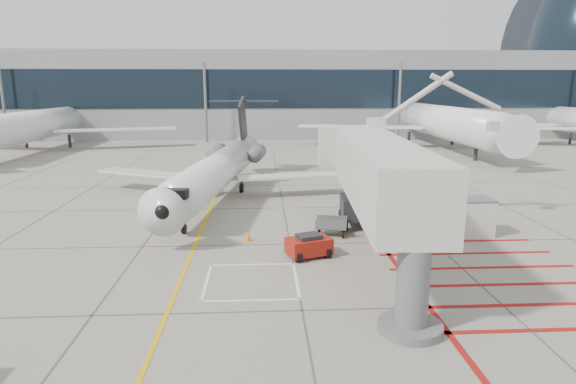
{
  "coord_description": "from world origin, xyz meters",
  "views": [
    {
      "loc": [
        -1.48,
        -21.13,
        8.52
      ],
      "look_at": [
        0.0,
        6.0,
        2.5
      ],
      "focal_mm": 30.0,
      "sensor_mm": 36.0,
      "label": 1
    }
  ],
  "objects": [
    {
      "name": "regional_jet",
      "position": [
        -5.19,
        12.77,
        3.66
      ],
      "size": [
        25.89,
        30.79,
        7.32
      ],
      "primitive_type": null,
      "rotation": [
        0.0,
        0.0,
        -0.14
      ],
      "color": "silver",
      "rests_on": "ground_plane"
    },
    {
      "name": "ground_power_unit",
      "position": [
        10.38,
        5.18,
        1.08
      ],
      "size": [
        2.75,
        1.62,
        2.17
      ],
      "primitive_type": null,
      "rotation": [
        0.0,
        0.0,
        0.01
      ],
      "color": "silver",
      "rests_on": "ground_plane"
    },
    {
      "name": "terminal_glass_band",
      "position": [
        10.0,
        55.95,
        8.0
      ],
      "size": [
        180.0,
        0.1,
        6.0
      ],
      "primitive_type": "cube",
      "color": "black",
      "rests_on": "ground_plane"
    },
    {
      "name": "cone_nose",
      "position": [
        -2.31,
        4.71,
        0.24
      ],
      "size": [
        0.34,
        0.34,
        0.48
      ],
      "primitive_type": "cone",
      "color": "orange",
      "rests_on": "ground_plane"
    },
    {
      "name": "terminal_building",
      "position": [
        10.0,
        70.0,
        7.0
      ],
      "size": [
        180.0,
        28.0,
        14.0
      ],
      "primitive_type": "cube",
      "color": "gray",
      "rests_on": "ground_plane"
    },
    {
      "name": "bg_aircraft_b",
      "position": [
        -31.46,
        46.0,
        5.94
      ],
      "size": [
        35.67,
        39.63,
        11.89
      ],
      "primitive_type": null,
      "color": "silver",
      "rests_on": "ground_plane"
    },
    {
      "name": "jet_bridge",
      "position": [
        4.12,
        0.97,
        3.95
      ],
      "size": [
        10.59,
        20.32,
        7.91
      ],
      "primitive_type": null,
      "rotation": [
        0.0,
        0.0,
        -0.06
      ],
      "color": "beige",
      "rests_on": "ground_plane"
    },
    {
      "name": "pushback_tug",
      "position": [
        0.84,
        1.97,
        0.63
      ],
      "size": [
        2.48,
        1.99,
        1.26
      ],
      "primitive_type": null,
      "rotation": [
        0.0,
        0.0,
        0.34
      ],
      "color": "maroon",
      "rests_on": "ground_plane"
    },
    {
      "name": "bg_aircraft_c",
      "position": [
        23.29,
        46.0,
        6.51
      ],
      "size": [
        39.05,
        43.39,
        13.02
      ],
      "primitive_type": null,
      "color": "silver",
      "rests_on": "ground_plane"
    },
    {
      "name": "baggage_cart",
      "position": [
        2.48,
        5.47,
        0.56
      ],
      "size": [
        1.96,
        1.46,
        1.11
      ],
      "primitive_type": null,
      "rotation": [
        0.0,
        0.0,
        -0.21
      ],
      "color": "#515256",
      "rests_on": "ground_plane"
    },
    {
      "name": "ground_plane",
      "position": [
        0.0,
        0.0,
        0.0
      ],
      "size": [
        260.0,
        260.0,
        0.0
      ],
      "primitive_type": "plane",
      "color": "gray",
      "rests_on": "ground"
    },
    {
      "name": "cone_side",
      "position": [
        3.13,
        5.61,
        0.24
      ],
      "size": [
        0.34,
        0.34,
        0.47
      ],
      "primitive_type": "cone",
      "color": "#F9570D",
      "rests_on": "ground_plane"
    }
  ]
}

